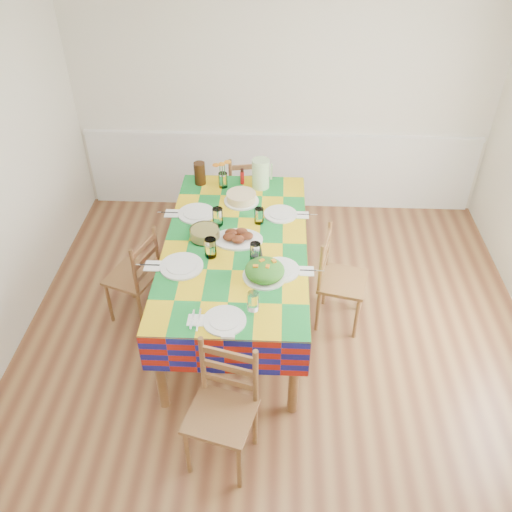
{
  "coord_description": "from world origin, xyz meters",
  "views": [
    {
      "loc": [
        -0.03,
        -3.03,
        3.53
      ],
      "look_at": [
        -0.18,
        0.33,
        0.89
      ],
      "focal_mm": 38.0,
      "sensor_mm": 36.0,
      "label": 1
    }
  ],
  "objects_px": {
    "dining_table": "(236,251)",
    "chair_left": "(136,277)",
    "tea_pitcher": "(200,173)",
    "chair_right": "(338,280)",
    "meat_platter": "(238,237)",
    "chair_near": "(223,410)",
    "green_pitcher": "(261,174)",
    "chair_far": "(247,193)"
  },
  "relations": [
    {
      "from": "chair_far",
      "to": "chair_right",
      "type": "height_order",
      "value": "chair_far"
    },
    {
      "from": "chair_near",
      "to": "chair_left",
      "type": "relative_size",
      "value": 1.06
    },
    {
      "from": "dining_table",
      "to": "chair_left",
      "type": "height_order",
      "value": "chair_left"
    },
    {
      "from": "meat_platter",
      "to": "chair_far",
      "type": "distance_m",
      "value": 1.42
    },
    {
      "from": "tea_pitcher",
      "to": "chair_left",
      "type": "xyz_separation_m",
      "value": [
        -0.47,
        -0.95,
        -0.51
      ]
    },
    {
      "from": "chair_near",
      "to": "chair_left",
      "type": "distance_m",
      "value": 1.64
    },
    {
      "from": "tea_pitcher",
      "to": "chair_left",
      "type": "relative_size",
      "value": 0.24
    },
    {
      "from": "tea_pitcher",
      "to": "chair_right",
      "type": "relative_size",
      "value": 0.23
    },
    {
      "from": "chair_left",
      "to": "dining_table",
      "type": "bearing_deg",
      "value": 111.34
    },
    {
      "from": "meat_platter",
      "to": "chair_near",
      "type": "bearing_deg",
      "value": -90.15
    },
    {
      "from": "dining_table",
      "to": "chair_left",
      "type": "xyz_separation_m",
      "value": [
        -0.89,
        -0.01,
        -0.3
      ]
    },
    {
      "from": "meat_platter",
      "to": "dining_table",
      "type": "bearing_deg",
      "value": -120.79
    },
    {
      "from": "chair_left",
      "to": "chair_right",
      "type": "relative_size",
      "value": 0.97
    },
    {
      "from": "dining_table",
      "to": "chair_right",
      "type": "height_order",
      "value": "chair_right"
    },
    {
      "from": "meat_platter",
      "to": "chair_left",
      "type": "distance_m",
      "value": 1.0
    },
    {
      "from": "dining_table",
      "to": "green_pitcher",
      "type": "xyz_separation_m",
      "value": [
        0.17,
        0.9,
        0.24
      ]
    },
    {
      "from": "chair_near",
      "to": "chair_far",
      "type": "xyz_separation_m",
      "value": [
        -0.0,
        2.78,
        -0.01
      ]
    },
    {
      "from": "tea_pitcher",
      "to": "chair_left",
      "type": "height_order",
      "value": "tea_pitcher"
    },
    {
      "from": "meat_platter",
      "to": "chair_left",
      "type": "relative_size",
      "value": 0.46
    },
    {
      "from": "dining_table",
      "to": "tea_pitcher",
      "type": "xyz_separation_m",
      "value": [
        -0.41,
        0.94,
        0.21
      ]
    },
    {
      "from": "meat_platter",
      "to": "chair_near",
      "type": "height_order",
      "value": "chair_near"
    },
    {
      "from": "dining_table",
      "to": "meat_platter",
      "type": "height_order",
      "value": "meat_platter"
    },
    {
      "from": "dining_table",
      "to": "green_pitcher",
      "type": "distance_m",
      "value": 0.95
    },
    {
      "from": "tea_pitcher",
      "to": "meat_platter",
      "type": "bearing_deg",
      "value": -64.89
    },
    {
      "from": "dining_table",
      "to": "chair_far",
      "type": "xyz_separation_m",
      "value": [
        0.01,
        1.39,
        -0.28
      ]
    },
    {
      "from": "meat_platter",
      "to": "tea_pitcher",
      "type": "bearing_deg",
      "value": 115.11
    },
    {
      "from": "chair_right",
      "to": "chair_left",
      "type": "bearing_deg",
      "value": 103.93
    },
    {
      "from": "chair_near",
      "to": "chair_left",
      "type": "xyz_separation_m",
      "value": [
        -0.9,
        1.37,
        -0.03
      ]
    },
    {
      "from": "dining_table",
      "to": "chair_near",
      "type": "bearing_deg",
      "value": -89.52
    },
    {
      "from": "dining_table",
      "to": "chair_far",
      "type": "bearing_deg",
      "value": 89.67
    },
    {
      "from": "green_pitcher",
      "to": "chair_near",
      "type": "relative_size",
      "value": 0.29
    },
    {
      "from": "chair_far",
      "to": "chair_right",
      "type": "xyz_separation_m",
      "value": [
        0.87,
        -1.38,
        -0.01
      ]
    },
    {
      "from": "meat_platter",
      "to": "tea_pitcher",
      "type": "height_order",
      "value": "tea_pitcher"
    },
    {
      "from": "green_pitcher",
      "to": "chair_far",
      "type": "distance_m",
      "value": 0.73
    },
    {
      "from": "dining_table",
      "to": "chair_near",
      "type": "height_order",
      "value": "chair_near"
    },
    {
      "from": "tea_pitcher",
      "to": "chair_far",
      "type": "distance_m",
      "value": 0.79
    },
    {
      "from": "meat_platter",
      "to": "chair_near",
      "type": "distance_m",
      "value": 1.47
    },
    {
      "from": "dining_table",
      "to": "chair_right",
      "type": "xyz_separation_m",
      "value": [
        0.88,
        0.01,
        -0.29
      ]
    },
    {
      "from": "meat_platter",
      "to": "chair_right",
      "type": "distance_m",
      "value": 0.96
    },
    {
      "from": "chair_far",
      "to": "chair_left",
      "type": "distance_m",
      "value": 1.66
    },
    {
      "from": "meat_platter",
      "to": "chair_far",
      "type": "height_order",
      "value": "chair_far"
    },
    {
      "from": "chair_far",
      "to": "dining_table",
      "type": "bearing_deg",
      "value": 79.43
    }
  ]
}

